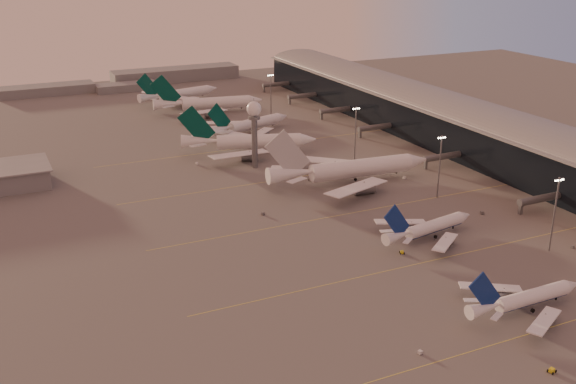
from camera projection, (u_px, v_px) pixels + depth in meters
name	position (u px, v px, depth m)	size (l,w,h in m)	color
ground	(398.00, 287.00, 194.07)	(700.00, 700.00, 0.00)	#555252
taxiway_markings	(381.00, 206.00, 253.57)	(180.00, 185.25, 0.02)	#D8CB4C
terminal	(458.00, 124.00, 326.87)	(57.00, 362.00, 23.04)	black
radar_tower	(254.00, 121.00, 290.70)	(6.40, 6.40, 31.10)	slate
mast_a	(555.00, 211.00, 212.40)	(3.60, 0.56, 25.00)	slate
mast_b	(440.00, 164.00, 257.91)	(3.60, 0.56, 25.00)	slate
mast_c	(355.00, 131.00, 302.63)	(3.60, 0.56, 25.00)	slate
mast_d	(271.00, 94.00, 378.26)	(3.60, 0.56, 25.00)	slate
distant_horizon	(139.00, 79.00, 469.87)	(165.00, 37.50, 9.00)	slate
narrowbody_near	(525.00, 301.00, 180.32)	(39.33, 31.42, 15.37)	white
narrowbody_mid	(429.00, 229.00, 225.09)	(40.41, 32.00, 15.89)	white
widebody_white	(351.00, 173.00, 277.06)	(72.62, 57.97, 25.54)	white
greentail_a	(250.00, 144.00, 316.91)	(62.07, 49.28, 23.47)	white
greentail_b	(250.00, 126.00, 350.94)	(51.22, 40.71, 19.27)	white
greentail_c	(209.00, 106.00, 392.76)	(64.50, 51.66, 23.59)	white
greentail_d	(180.00, 96.00, 420.71)	(55.27, 44.11, 20.43)	white
gsv_truck_a	(421.00, 350.00, 162.27)	(5.18, 2.98, 1.97)	silver
gsv_tug_near	(552.00, 371.00, 155.20)	(3.01, 4.07, 1.04)	yellow
gsv_catering_a	(573.00, 243.00, 218.38)	(4.53, 2.47, 3.56)	#5B5D60
gsv_tug_mid	(402.00, 252.00, 214.71)	(3.66, 2.83, 0.92)	yellow
gsv_truck_b	(483.00, 211.00, 246.10)	(5.95, 2.51, 2.35)	#5B5D60
gsv_truck_c	(264.00, 212.00, 245.42)	(5.62, 3.48, 2.14)	#5B5D60
gsv_catering_b	(405.00, 174.00, 282.46)	(5.35, 2.67, 4.32)	silver
gsv_tug_far	(311.00, 179.00, 281.00)	(4.26, 3.96, 1.05)	silver
gsv_truck_d	(197.00, 162.00, 301.37)	(3.07, 5.72, 2.19)	silver
gsv_tug_hangar	(300.00, 140.00, 336.69)	(4.42, 3.82, 1.08)	yellow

